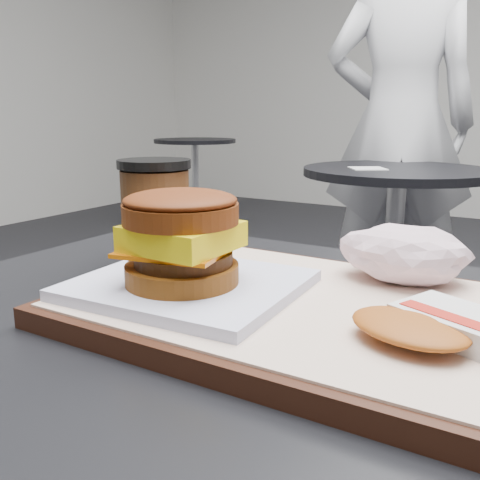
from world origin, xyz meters
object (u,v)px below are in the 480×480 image
Objects in this scene: hash_brown at (438,326)px; serving_tray at (292,308)px; crumpled_wrapper at (404,253)px; patron at (400,123)px; coffee_cup at (156,214)px; neighbor_table at (395,221)px; breakfast_sandwich at (184,250)px.

serving_tray is at bearing 166.61° from hash_brown.
patron reaches higher than crumpled_wrapper.
serving_tray is at bearing -18.73° from coffee_cup.
coffee_cup is at bearing 79.12° from patron.
hash_brown is 0.07× the size of patron.
hash_brown is 1.07× the size of coffee_cup.
serving_tray is 0.13m from crumpled_wrapper.
neighbor_table is (-0.41, 1.51, -0.27)m from crumpled_wrapper.
crumpled_wrapper is 0.16× the size of neighbor_table.
breakfast_sandwich is 0.22m from hash_brown.
serving_tray is 0.23m from coffee_cup.
hash_brown is at bearing -13.39° from serving_tray.
hash_brown reaches higher than neighbor_table.
crumpled_wrapper reaches higher than neighbor_table.
hash_brown is 1.11× the size of crumpled_wrapper.
serving_tray is 0.13m from hash_brown.
hash_brown reaches higher than serving_tray.
breakfast_sandwich is 0.27× the size of neighbor_table.
patron reaches higher than hash_brown.
hash_brown is at bearing -65.65° from crumpled_wrapper.
hash_brown is (0.13, -0.03, 0.02)m from serving_tray.
crumpled_wrapper is (0.07, 0.10, 0.04)m from serving_tray.
hash_brown is at bearing 2.23° from breakfast_sandwich.
breakfast_sandwich reaches higher than crumpled_wrapper.
neighbor_table is at bearing 105.05° from crumpled_wrapper.
breakfast_sandwich is 0.17m from coffee_cup.
coffee_cup is 1.57m from neighbor_table.
crumpled_wrapper is 2.02m from patron.
coffee_cup is 0.17× the size of neighbor_table.
coffee_cup is (-0.12, 0.11, 0.00)m from breakfast_sandwich.
breakfast_sandwich is 2.12m from patron.
serving_tray is at bearing -78.15° from neighbor_table.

